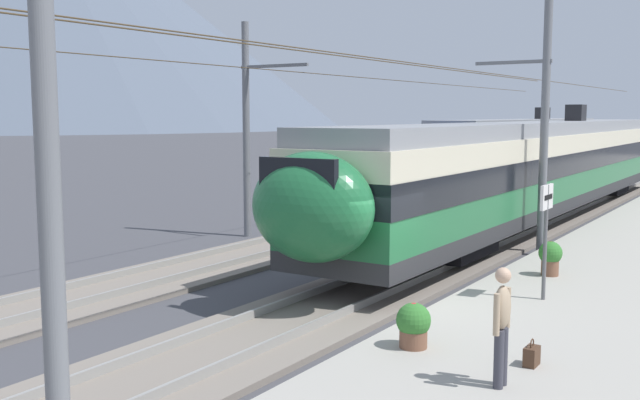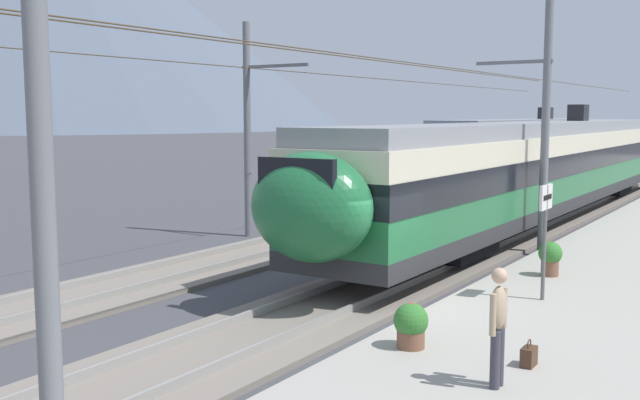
% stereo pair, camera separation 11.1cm
% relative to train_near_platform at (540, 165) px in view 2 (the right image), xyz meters
% --- Properties ---
extents(ground_plane, '(400.00, 400.00, 0.00)m').
position_rel_train_near_platform_xyz_m(ground_plane, '(-14.64, -1.40, -2.23)').
color(ground_plane, '#424247').
extents(track_near, '(120.00, 3.00, 0.28)m').
position_rel_train_near_platform_xyz_m(track_near, '(-14.64, 0.00, -2.16)').
color(track_near, slate).
rests_on(track_near, ground).
extents(track_far, '(120.00, 3.00, 0.28)m').
position_rel_train_near_platform_xyz_m(track_far, '(-14.64, 5.04, -2.16)').
color(track_far, slate).
rests_on(track_far, ground).
extents(train_near_platform, '(32.39, 3.00, 4.27)m').
position_rel_train_near_platform_xyz_m(train_near_platform, '(0.00, 0.00, 0.00)').
color(train_near_platform, '#2D2D30').
rests_on(train_near_platform, track_near).
extents(train_far_track, '(23.97, 2.86, 4.27)m').
position_rel_train_near_platform_xyz_m(train_far_track, '(13.65, 5.04, -0.01)').
color(train_far_track, '#2D2D30').
rests_on(train_far_track, track_far).
extents(catenary_mast_west, '(45.03, 2.28, 8.06)m').
position_rel_train_near_platform_xyz_m(catenary_mast_west, '(-23.04, -1.83, 1.93)').
color(catenary_mast_west, slate).
rests_on(catenary_mast_west, ground).
extents(catenary_mast_mid, '(45.03, 2.28, 7.37)m').
position_rel_train_near_platform_xyz_m(catenary_mast_mid, '(-6.27, -1.82, 1.64)').
color(catenary_mast_mid, slate).
rests_on(catenary_mast_mid, ground).
extents(catenary_mast_far_side, '(45.03, 2.64, 7.17)m').
position_rel_train_near_platform_xyz_m(catenary_mast_far_side, '(-8.34, 7.18, 1.57)').
color(catenary_mast_far_side, slate).
rests_on(catenary_mast_far_side, ground).
extents(platform_sign, '(0.70, 0.08, 2.37)m').
position_rel_train_near_platform_xyz_m(platform_sign, '(-12.80, -3.94, -0.14)').
color(platform_sign, '#59595B').
rests_on(platform_sign, platform_slab).
extents(passenger_walking, '(0.53, 0.22, 1.69)m').
position_rel_train_near_platform_xyz_m(passenger_walking, '(-17.96, -4.84, -0.93)').
color(passenger_walking, '#383842').
rests_on(passenger_walking, platform_slab).
extents(handbag_beside_passenger, '(0.32, 0.18, 0.42)m').
position_rel_train_near_platform_xyz_m(handbag_beside_passenger, '(-16.88, -4.95, -1.72)').
color(handbag_beside_passenger, '#472D1E').
rests_on(handbag_beside_passenger, platform_slab).
extents(potted_plant_platform_edge, '(0.57, 0.57, 0.74)m').
position_rel_train_near_platform_xyz_m(potted_plant_platform_edge, '(-17.07, -3.07, -1.47)').
color(potted_plant_platform_edge, brown).
rests_on(potted_plant_platform_edge, platform_slab).
extents(potted_plant_by_shelter, '(0.55, 0.55, 0.81)m').
position_rel_train_near_platform_xyz_m(potted_plant_by_shelter, '(-10.47, -3.42, -1.40)').
color(potted_plant_by_shelter, brown).
rests_on(potted_plant_by_shelter, platform_slab).
extents(mountain_right_ridge, '(192.75, 192.75, 76.83)m').
position_rel_train_near_platform_xyz_m(mountain_right_ridge, '(117.25, 193.61, 36.19)').
color(mountain_right_ridge, '#515B6B').
rests_on(mountain_right_ridge, ground).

